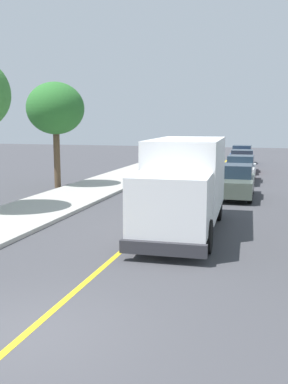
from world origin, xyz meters
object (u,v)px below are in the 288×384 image
at_px(parked_car_near, 235,182).
at_px(box_truck, 184,181).
at_px(parked_car_furthest, 242,155).
at_px(street_tree_down_block, 55,109).
at_px(parked_car_far, 242,162).
at_px(parked_car_mid, 240,169).

bearing_deg(parked_car_near, box_truck, -99.27).
bearing_deg(parked_car_near, parked_car_furthest, 92.65).
bearing_deg(box_truck, street_tree_down_block, 138.16).
distance_m(parked_car_near, parked_car_far, 11.83).
distance_m(parked_car_far, parked_car_furthest, 6.61).
bearing_deg(street_tree_down_block, parked_car_near, -3.70).
xyz_separation_m(parked_car_mid, street_tree_down_block, (-10.05, -5.45, 3.72)).
height_order(parked_car_furthest, street_tree_down_block, street_tree_down_block).
bearing_deg(parked_car_furthest, street_tree_down_block, -117.79).
relative_size(parked_car_mid, street_tree_down_block, 0.73).
relative_size(box_truck, parked_car_mid, 1.65).
distance_m(parked_car_mid, parked_car_furthest, 12.32).
bearing_deg(parked_car_mid, parked_car_near, -88.55).
bearing_deg(box_truck, parked_car_near, 80.73).
bearing_deg(parked_car_far, box_truck, -92.31).
relative_size(parked_car_near, street_tree_down_block, 0.73).
height_order(parked_car_mid, street_tree_down_block, street_tree_down_block).
height_order(parked_car_mid, parked_car_far, same).
relative_size(parked_car_near, parked_car_mid, 1.00).
xyz_separation_m(parked_car_mid, parked_car_far, (-0.28, 5.70, 0.00)).
distance_m(box_truck, parked_car_near, 7.56).
relative_size(parked_car_far, parked_car_furthest, 1.01).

